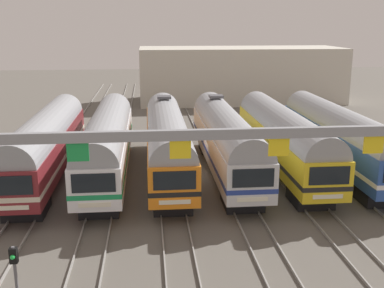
# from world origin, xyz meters

# --- Properties ---
(ground_plane) EXTENTS (160.00, 160.00, 0.00)m
(ground_plane) POSITION_xyz_m (0.00, 0.00, 0.00)
(ground_plane) COLOR #5B564F
(track_bed) EXTENTS (22.67, 70.00, 0.15)m
(track_bed) POSITION_xyz_m (0.00, 17.00, 0.07)
(track_bed) COLOR gray
(track_bed) RESTS_ON ground
(commuter_train_maroon) EXTENTS (2.88, 18.06, 4.77)m
(commuter_train_maroon) POSITION_xyz_m (-10.58, -0.01, 2.69)
(commuter_train_maroon) COLOR maroon
(commuter_train_maroon) RESTS_ON ground
(commuter_train_white) EXTENTS (2.88, 18.06, 4.77)m
(commuter_train_white) POSITION_xyz_m (-6.35, -0.01, 2.69)
(commuter_train_white) COLOR white
(commuter_train_white) RESTS_ON ground
(commuter_train_orange) EXTENTS (2.88, 18.06, 5.05)m
(commuter_train_orange) POSITION_xyz_m (-2.12, -0.00, 2.69)
(commuter_train_orange) COLOR orange
(commuter_train_orange) RESTS_ON ground
(commuter_train_silver) EXTENTS (2.88, 18.06, 5.05)m
(commuter_train_silver) POSITION_xyz_m (2.12, -0.00, 2.69)
(commuter_train_silver) COLOR silver
(commuter_train_silver) RESTS_ON ground
(commuter_train_yellow) EXTENTS (2.88, 18.06, 4.77)m
(commuter_train_yellow) POSITION_xyz_m (6.35, -0.01, 2.69)
(commuter_train_yellow) COLOR gold
(commuter_train_yellow) RESTS_ON ground
(commuter_train_blue) EXTENTS (2.88, 18.06, 4.77)m
(commuter_train_blue) POSITION_xyz_m (10.58, -0.01, 2.69)
(commuter_train_blue) COLOR #284C9E
(commuter_train_blue) RESTS_ON ground
(catenary_gantry) EXTENTS (26.40, 0.44, 6.97)m
(catenary_gantry) POSITION_xyz_m (0.00, -13.50, 5.36)
(catenary_gantry) COLOR gray
(catenary_gantry) RESTS_ON ground
(yard_signal_mast) EXTENTS (0.28, 0.35, 2.88)m
(yard_signal_mast) POSITION_xyz_m (-8.46, -16.31, 2.01)
(yard_signal_mast) COLOR #59595E
(yard_signal_mast) RESTS_ON ground
(maintenance_building) EXTENTS (27.76, 10.00, 7.44)m
(maintenance_building) POSITION_xyz_m (9.49, 32.08, 3.72)
(maintenance_building) COLOR beige
(maintenance_building) RESTS_ON ground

